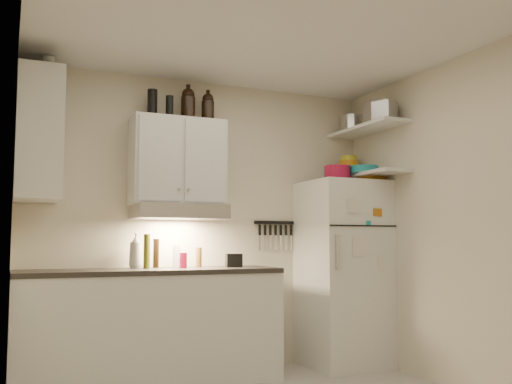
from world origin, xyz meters
name	(u,v)px	position (x,y,z in m)	size (l,w,h in m)	color
ceiling	(275,26)	(0.00, 0.00, 2.61)	(3.20, 3.00, 0.02)	silver
back_wall	(204,224)	(0.00, 1.51, 1.30)	(3.20, 0.02, 2.60)	beige
left_wall	(12,212)	(-1.61, 0.00, 1.30)	(0.02, 3.00, 2.60)	beige
right_wall	(463,221)	(1.61, 0.00, 1.30)	(0.02, 3.00, 2.60)	beige
base_cabinet	(150,329)	(-0.55, 1.20, 0.44)	(2.10, 0.60, 0.88)	white
countertop	(151,271)	(-0.55, 1.20, 0.90)	(2.10, 0.62, 0.04)	#2C2826
upper_cabinet	(178,162)	(-0.30, 1.33, 1.83)	(0.80, 0.33, 0.75)	white
side_cabinet	(39,135)	(-1.44, 1.20, 1.95)	(0.33, 0.55, 1.00)	white
range_hood	(179,212)	(-0.30, 1.27, 1.39)	(0.76, 0.46, 0.12)	silver
fridge	(343,273)	(1.25, 1.16, 0.85)	(0.70, 0.68, 1.70)	white
shelf_hi	(367,129)	(1.45, 1.02, 2.20)	(0.30, 0.95, 0.03)	white
shelf_lo	(368,175)	(1.45, 1.02, 1.76)	(0.30, 0.95, 0.03)	white
knife_strip	(275,223)	(0.70, 1.49, 1.32)	(0.42, 0.02, 0.03)	black
dutch_oven	(337,174)	(1.16, 1.10, 1.77)	(0.24, 0.24, 0.14)	#9F1236
book_stack	(369,177)	(1.47, 1.03, 1.74)	(0.20, 0.26, 0.09)	#B26C16
spice_jar	(354,176)	(1.34, 1.10, 1.75)	(0.06, 0.06, 0.10)	silver
stock_pot	(353,125)	(1.50, 1.34, 2.30)	(0.25, 0.25, 0.18)	silver
tin_a	(378,113)	(1.48, 0.88, 2.33)	(0.22, 0.20, 0.22)	#AAAAAD
tin_b	(385,111)	(1.43, 0.72, 2.30)	(0.17, 0.17, 0.17)	#AAAAAD
bowl_teal	(350,172)	(1.45, 1.32, 1.82)	(0.25, 0.25, 0.10)	teal
bowl_orange	(349,164)	(1.45, 1.35, 1.90)	(0.20, 0.20, 0.06)	orange
bowl_yellow	(349,159)	(1.45, 1.35, 1.96)	(0.16, 0.16, 0.05)	gold
plates	(364,170)	(1.41, 1.02, 1.81)	(0.27, 0.27, 0.07)	teal
growler_a	(188,104)	(-0.21, 1.35, 2.35)	(0.13, 0.13, 0.30)	black
growler_b	(208,107)	(-0.03, 1.34, 2.33)	(0.11, 0.11, 0.27)	black
thermos_a	(170,107)	(-0.39, 1.29, 2.29)	(0.06, 0.06, 0.19)	black
thermos_b	(152,104)	(-0.52, 1.36, 2.32)	(0.08, 0.08, 0.24)	black
side_jar	(48,66)	(-1.38, 1.28, 2.52)	(0.11, 0.11, 0.15)	silver
soap_bottle	(136,248)	(-0.64, 1.36, 1.09)	(0.13, 0.13, 0.33)	white
pepper_mill	(199,257)	(-0.11, 1.32, 1.00)	(0.05, 0.05, 0.17)	brown
oil_bottle	(147,251)	(-0.58, 1.24, 1.06)	(0.05, 0.05, 0.28)	#535816
vinegar_bottle	(156,253)	(-0.47, 1.36, 1.04)	(0.05, 0.05, 0.24)	black
clear_bottle	(176,256)	(-0.30, 1.35, 1.01)	(0.06, 0.06, 0.19)	silver
red_jar	(183,260)	(-0.27, 1.22, 0.98)	(0.06, 0.06, 0.13)	#9F1236
caddy	(234,260)	(0.18, 1.22, 0.98)	(0.14, 0.10, 0.12)	black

